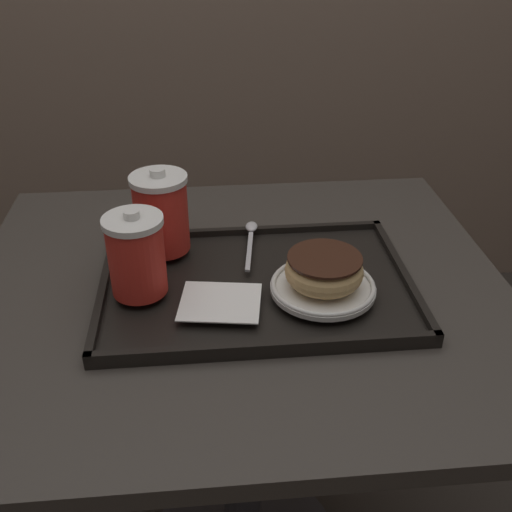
# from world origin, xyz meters

# --- Properties ---
(cafe_table) EXTENTS (0.90, 0.78, 0.74)m
(cafe_table) POSITION_xyz_m (0.00, 0.00, 0.56)
(cafe_table) COLOR #38332D
(cafe_table) RESTS_ON ground_plane
(serving_tray) EXTENTS (0.50, 0.34, 0.02)m
(serving_tray) POSITION_xyz_m (0.03, -0.02, 0.75)
(serving_tray) COLOR black
(serving_tray) RESTS_ON cafe_table
(napkin_paper) EXTENTS (0.14, 0.12, 0.00)m
(napkin_paper) POSITION_xyz_m (-0.03, -0.08, 0.77)
(napkin_paper) COLOR white
(napkin_paper) RESTS_ON serving_tray
(coffee_cup_front) EXTENTS (0.09, 0.09, 0.14)m
(coffee_cup_front) POSITION_xyz_m (-0.16, -0.04, 0.83)
(coffee_cup_front) COLOR red
(coffee_cup_front) RESTS_ON serving_tray
(coffee_cup_rear) EXTENTS (0.10, 0.10, 0.15)m
(coffee_cup_rear) POSITION_xyz_m (-0.12, 0.09, 0.83)
(coffee_cup_rear) COLOR red
(coffee_cup_rear) RESTS_ON serving_tray
(plate_with_chocolate_donut) EXTENTS (0.16, 0.16, 0.01)m
(plate_with_chocolate_donut) POSITION_xyz_m (0.13, -0.06, 0.77)
(plate_with_chocolate_donut) COLOR white
(plate_with_chocolate_donut) RESTS_ON serving_tray
(donut_chocolate_glazed) EXTENTS (0.12, 0.12, 0.05)m
(donut_chocolate_glazed) POSITION_xyz_m (0.13, -0.06, 0.80)
(donut_chocolate_glazed) COLOR #DBB270
(donut_chocolate_glazed) RESTS_ON plate_with_chocolate_donut
(spoon) EXTENTS (0.04, 0.16, 0.01)m
(spoon) POSITION_xyz_m (0.03, 0.12, 0.77)
(spoon) COLOR silver
(spoon) RESTS_ON serving_tray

